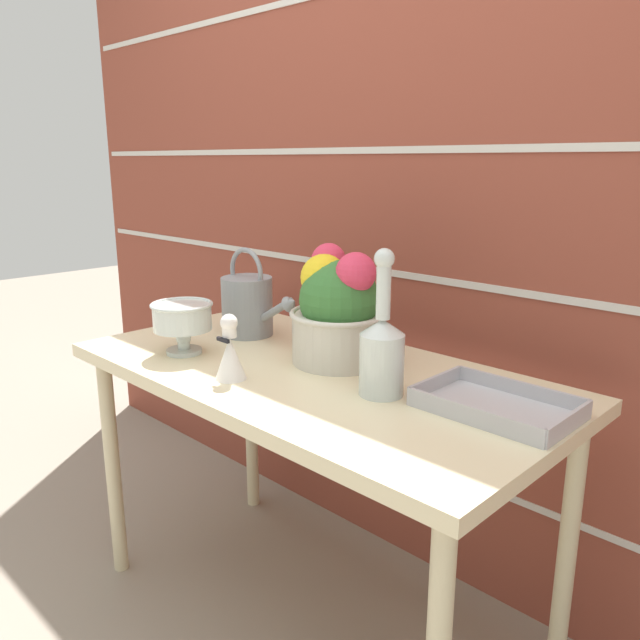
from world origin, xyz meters
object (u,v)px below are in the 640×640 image
at_px(crystal_pedestal_bowl, 182,318).
at_px(figurine_vase, 230,353).
at_px(flower_planter, 338,310).
at_px(wire_tray, 496,407).
at_px(watering_can, 248,304).
at_px(glass_decanter, 382,349).

height_order(crystal_pedestal_bowl, figurine_vase, figurine_vase).
relative_size(flower_planter, wire_tray, 0.95).
relative_size(watering_can, glass_decanter, 0.90).
bearing_deg(flower_planter, figurine_vase, -108.48).
bearing_deg(crystal_pedestal_bowl, figurine_vase, -8.14).
relative_size(flower_planter, glass_decanter, 0.91).
bearing_deg(glass_decanter, crystal_pedestal_bowl, -166.80).
relative_size(crystal_pedestal_bowl, figurine_vase, 1.04).
bearing_deg(wire_tray, watering_can, 179.02).
bearing_deg(watering_can, glass_decanter, -10.20).
height_order(flower_planter, figurine_vase, flower_planter).
bearing_deg(glass_decanter, figurine_vase, -152.06).
distance_m(watering_can, figurine_vase, 0.39).
xyz_separation_m(watering_can, figurine_vase, (0.27, -0.28, -0.03)).
relative_size(figurine_vase, wire_tray, 0.51).
bearing_deg(wire_tray, crystal_pedestal_bowl, -164.27).
bearing_deg(figurine_vase, watering_can, 134.38).
bearing_deg(watering_can, flower_planter, -0.21).
distance_m(crystal_pedestal_bowl, figurine_vase, 0.26).
bearing_deg(glass_decanter, wire_tray, 21.67).
xyz_separation_m(flower_planter, figurine_vase, (-0.09, -0.28, -0.07)).
xyz_separation_m(watering_can, glass_decanter, (0.60, -0.11, 0.01)).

